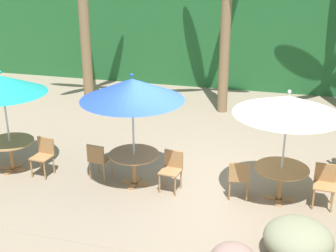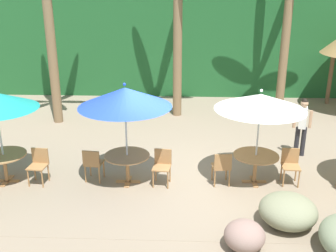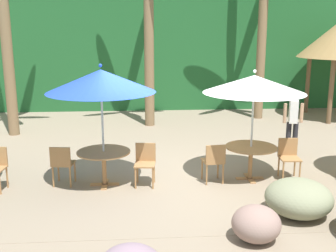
% 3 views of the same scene
% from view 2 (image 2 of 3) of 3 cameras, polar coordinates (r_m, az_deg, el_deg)
% --- Properties ---
extents(ground_plane, '(120.00, 120.00, 0.00)m').
position_cam_2_polar(ground_plane, '(10.07, 1.75, -7.60)').
color(ground_plane, gray).
extents(terrace_deck, '(18.00, 5.20, 0.01)m').
position_cam_2_polar(terrace_deck, '(10.07, 1.75, -7.58)').
color(terrace_deck, gray).
rests_on(terrace_deck, ground).
extents(foliage_backdrop, '(28.00, 2.40, 6.00)m').
position_cam_2_polar(foliage_backdrop, '(18.02, 2.21, 14.53)').
color(foliage_backdrop, '#1E5628').
rests_on(foliage_backdrop, ground).
extents(rock_seawall, '(16.52, 3.26, 0.86)m').
position_cam_2_polar(rock_seawall, '(7.59, -0.22, -14.62)').
color(rock_seawall, gray).
rests_on(rock_seawall, ground).
extents(dining_table_teal, '(1.10, 1.10, 0.74)m').
position_cam_2_polar(dining_table_teal, '(10.45, -22.68, -4.44)').
color(dining_table_teal, '#A37547').
rests_on(dining_table_teal, ground).
extents(chair_teal_seaward, '(0.46, 0.47, 0.87)m').
position_cam_2_polar(chair_teal_seaward, '(10.17, -18.19, -5.14)').
color(chair_teal_seaward, '#9E7042').
rests_on(chair_teal_seaward, ground).
extents(umbrella_blue, '(2.19, 2.19, 2.53)m').
position_cam_2_polar(umbrella_blue, '(9.13, -6.27, 4.17)').
color(umbrella_blue, silver).
rests_on(umbrella_blue, ground).
extents(dining_table_blue, '(1.10, 1.10, 0.74)m').
position_cam_2_polar(dining_table_blue, '(9.66, -5.92, -4.87)').
color(dining_table_blue, '#A37547').
rests_on(dining_table_blue, ground).
extents(chair_blue_seaward, '(0.47, 0.47, 0.87)m').
position_cam_2_polar(chair_blue_seaward, '(9.62, -0.84, -5.55)').
color(chair_blue_seaward, '#9E7042').
rests_on(chair_blue_seaward, ground).
extents(chair_blue_inland, '(0.47, 0.47, 0.87)m').
position_cam_2_polar(chair_blue_inland, '(9.87, -10.83, -5.24)').
color(chair_blue_inland, '#9E7042').
rests_on(chair_blue_inland, ground).
extents(umbrella_white, '(2.13, 2.13, 2.38)m').
position_cam_2_polar(umbrella_white, '(9.35, 13.25, 3.43)').
color(umbrella_white, silver).
rests_on(umbrella_white, ground).
extents(dining_table_white, '(1.10, 1.10, 0.74)m').
position_cam_2_polar(dining_table_white, '(9.85, 12.59, -4.78)').
color(dining_table_white, '#A37547').
rests_on(dining_table_white, ground).
extents(chair_white_seaward, '(0.45, 0.45, 0.87)m').
position_cam_2_polar(chair_white_seaward, '(10.11, 17.30, -5.19)').
color(chair_white_seaward, '#9E7042').
rests_on(chair_white_seaward, ground).
extents(chair_white_inland, '(0.47, 0.47, 0.87)m').
position_cam_2_polar(chair_white_inland, '(9.61, 7.81, -5.78)').
color(chair_white_inland, '#9E7042').
rests_on(chair_white_inland, ground).
extents(palm_tree_third, '(3.92, 3.48, 5.67)m').
position_cam_2_polar(palm_tree_third, '(15.55, 17.09, 16.25)').
color(palm_tree_third, brown).
rests_on(palm_tree_third, ground).
extents(waiter_in_white, '(0.52, 0.38, 1.70)m').
position_cam_2_polar(waiter_in_white, '(11.62, 18.85, 0.40)').
color(waiter_in_white, '#232328').
rests_on(waiter_in_white, ground).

